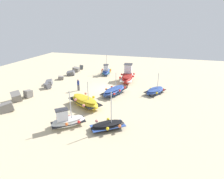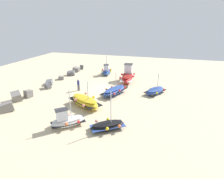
% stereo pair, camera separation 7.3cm
% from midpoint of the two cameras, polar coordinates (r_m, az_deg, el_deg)
% --- Properties ---
extents(ground_plane, '(52.17, 52.17, 0.00)m').
position_cam_midpoint_polar(ground_plane, '(25.68, -1.81, 0.13)').
color(ground_plane, beige).
extents(fishing_boat_0, '(5.14, 2.33, 2.65)m').
position_cam_midpoint_polar(fishing_boat_0, '(28.91, 4.80, 4.24)').
color(fishing_boat_0, maroon).
rests_on(fishing_boat_0, ground_plane).
extents(fishing_boat_1, '(4.50, 2.99, 2.96)m').
position_cam_midpoint_polar(fishing_boat_1, '(23.62, 0.64, -0.47)').
color(fishing_boat_1, '#2D4C9E').
rests_on(fishing_boat_1, ground_plane).
extents(fishing_boat_2, '(3.54, 2.13, 3.52)m').
position_cam_midpoint_polar(fishing_boat_2, '(32.83, -1.89, 5.85)').
color(fishing_boat_2, '#2D4C9E').
rests_on(fishing_boat_2, ground_plane).
extents(fishing_boat_3, '(3.64, 4.58, 3.12)m').
position_cam_midpoint_polar(fishing_boat_3, '(20.58, -8.67, -3.77)').
color(fishing_boat_3, gold).
rests_on(fishing_boat_3, ground_plane).
extents(fishing_boat_4, '(2.92, 3.11, 3.48)m').
position_cam_midpoint_polar(fishing_boat_4, '(17.11, -14.04, -9.54)').
color(fishing_boat_4, white).
rests_on(fishing_boat_4, ground_plane).
extents(fishing_boat_5, '(2.89, 3.30, 3.58)m').
position_cam_midpoint_polar(fishing_boat_5, '(16.33, -1.44, -11.31)').
color(fishing_boat_5, black).
rests_on(fishing_boat_5, ground_plane).
extents(fishing_boat_6, '(3.60, 2.91, 2.78)m').
position_cam_midpoint_polar(fishing_boat_6, '(24.62, 13.39, -0.43)').
color(fishing_boat_6, '#2D4C9E').
rests_on(fishing_boat_6, ground_plane).
extents(person_walking, '(0.32, 0.32, 1.63)m').
position_cam_midpoint_polar(person_walking, '(25.27, -10.68, 1.69)').
color(person_walking, '#2D2D38').
rests_on(person_walking, ground_plane).
extents(breakwater_rocks, '(20.72, 2.80, 1.34)m').
position_cam_midpoint_polar(breakwater_rocks, '(28.43, -19.21, 1.90)').
color(breakwater_rocks, slate).
rests_on(breakwater_rocks, ground_plane).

